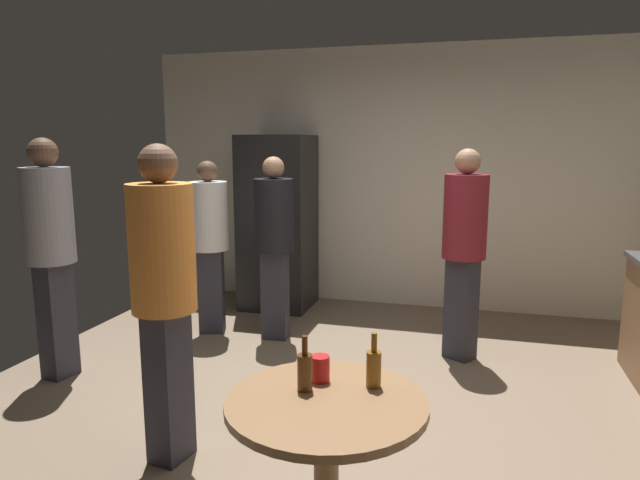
{
  "coord_description": "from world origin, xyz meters",
  "views": [
    {
      "loc": [
        0.81,
        -3.25,
        1.73
      ],
      "look_at": [
        -0.22,
        0.5,
        1.05
      ],
      "focal_mm": 31.34,
      "sensor_mm": 36.0,
      "label": 1
    }
  ],
  "objects_px": {
    "beer_bottle_brown": "(305,370)",
    "person_in_white_shirt": "(209,234)",
    "refrigerator": "(278,222)",
    "person_in_orange_shirt": "(164,281)",
    "person_in_maroon_shirt": "(464,238)",
    "beer_bottle_amber": "(374,367)",
    "person_in_gray_shirt": "(50,240)",
    "person_in_black_shirt": "(274,234)",
    "foreground_table": "(326,424)",
    "plastic_cup_red": "(320,368)"
  },
  "relations": [
    {
      "from": "refrigerator",
      "to": "plastic_cup_red",
      "type": "relative_size",
      "value": 16.36
    },
    {
      "from": "person_in_black_shirt",
      "to": "beer_bottle_amber",
      "type": "bearing_deg",
      "value": 24.32
    },
    {
      "from": "foreground_table",
      "to": "person_in_maroon_shirt",
      "type": "height_order",
      "value": "person_in_maroon_shirt"
    },
    {
      "from": "person_in_orange_shirt",
      "to": "person_in_maroon_shirt",
      "type": "bearing_deg",
      "value": 61.33
    },
    {
      "from": "refrigerator",
      "to": "person_in_black_shirt",
      "type": "relative_size",
      "value": 1.12
    },
    {
      "from": "beer_bottle_amber",
      "to": "person_in_maroon_shirt",
      "type": "relative_size",
      "value": 0.14
    },
    {
      "from": "refrigerator",
      "to": "beer_bottle_amber",
      "type": "relative_size",
      "value": 7.83
    },
    {
      "from": "beer_bottle_amber",
      "to": "person_in_white_shirt",
      "type": "distance_m",
      "value": 3.04
    },
    {
      "from": "refrigerator",
      "to": "plastic_cup_red",
      "type": "bearing_deg",
      "value": -67.48
    },
    {
      "from": "beer_bottle_amber",
      "to": "beer_bottle_brown",
      "type": "xyz_separation_m",
      "value": [
        -0.26,
        -0.11,
        0.0
      ]
    },
    {
      "from": "person_in_orange_shirt",
      "to": "beer_bottle_amber",
      "type": "bearing_deg",
      "value": -8.78
    },
    {
      "from": "plastic_cup_red",
      "to": "person_in_orange_shirt",
      "type": "height_order",
      "value": "person_in_orange_shirt"
    },
    {
      "from": "refrigerator",
      "to": "beer_bottle_brown",
      "type": "xyz_separation_m",
      "value": [
        1.34,
        -3.41,
        -0.08
      ]
    },
    {
      "from": "foreground_table",
      "to": "beer_bottle_amber",
      "type": "bearing_deg",
      "value": 46.32
    },
    {
      "from": "person_in_white_shirt",
      "to": "person_in_maroon_shirt",
      "type": "distance_m",
      "value": 2.22
    },
    {
      "from": "beer_bottle_brown",
      "to": "person_in_orange_shirt",
      "type": "distance_m",
      "value": 1.06
    },
    {
      "from": "beer_bottle_amber",
      "to": "beer_bottle_brown",
      "type": "relative_size",
      "value": 1.0
    },
    {
      "from": "beer_bottle_amber",
      "to": "plastic_cup_red",
      "type": "height_order",
      "value": "beer_bottle_amber"
    },
    {
      "from": "plastic_cup_red",
      "to": "foreground_table",
      "type": "bearing_deg",
      "value": -66.6
    },
    {
      "from": "person_in_orange_shirt",
      "to": "beer_bottle_brown",
      "type": "bearing_deg",
      "value": -18.79
    },
    {
      "from": "foreground_table",
      "to": "plastic_cup_red",
      "type": "relative_size",
      "value": 7.27
    },
    {
      "from": "beer_bottle_amber",
      "to": "person_in_orange_shirt",
      "type": "relative_size",
      "value": 0.13
    },
    {
      "from": "foreground_table",
      "to": "beer_bottle_brown",
      "type": "bearing_deg",
      "value": 151.02
    },
    {
      "from": "foreground_table",
      "to": "person_in_gray_shirt",
      "type": "bearing_deg",
      "value": 151.35
    },
    {
      "from": "plastic_cup_red",
      "to": "refrigerator",
      "type": "bearing_deg",
      "value": 112.52
    },
    {
      "from": "beer_bottle_brown",
      "to": "person_in_gray_shirt",
      "type": "distance_m",
      "value": 2.63
    },
    {
      "from": "beer_bottle_amber",
      "to": "foreground_table",
      "type": "bearing_deg",
      "value": -133.68
    },
    {
      "from": "person_in_maroon_shirt",
      "to": "refrigerator",
      "type": "bearing_deg",
      "value": -84.12
    },
    {
      "from": "refrigerator",
      "to": "person_in_orange_shirt",
      "type": "relative_size",
      "value": 1.05
    },
    {
      "from": "person_in_orange_shirt",
      "to": "refrigerator",
      "type": "bearing_deg",
      "value": 107.17
    },
    {
      "from": "beer_bottle_amber",
      "to": "person_in_maroon_shirt",
      "type": "distance_m",
      "value": 2.34
    },
    {
      "from": "refrigerator",
      "to": "beer_bottle_amber",
      "type": "xyz_separation_m",
      "value": [
        1.6,
        -3.31,
        -0.08
      ]
    },
    {
      "from": "refrigerator",
      "to": "foreground_table",
      "type": "relative_size",
      "value": 2.25
    },
    {
      "from": "person_in_black_shirt",
      "to": "beer_bottle_brown",
      "type": "bearing_deg",
      "value": 18.28
    },
    {
      "from": "beer_bottle_brown",
      "to": "person_in_gray_shirt",
      "type": "relative_size",
      "value": 0.13
    },
    {
      "from": "beer_bottle_amber",
      "to": "person_in_gray_shirt",
      "type": "relative_size",
      "value": 0.13
    },
    {
      "from": "person_in_black_shirt",
      "to": "person_in_gray_shirt",
      "type": "distance_m",
      "value": 1.76
    },
    {
      "from": "beer_bottle_brown",
      "to": "person_in_white_shirt",
      "type": "bearing_deg",
      "value": 123.78
    },
    {
      "from": "beer_bottle_amber",
      "to": "person_in_white_shirt",
      "type": "xyz_separation_m",
      "value": [
        -1.91,
        2.36,
        0.09
      ]
    },
    {
      "from": "person_in_white_shirt",
      "to": "foreground_table",
      "type": "bearing_deg",
      "value": 17.63
    },
    {
      "from": "foreground_table",
      "to": "person_in_gray_shirt",
      "type": "distance_m",
      "value": 2.77
    },
    {
      "from": "person_in_white_shirt",
      "to": "person_in_maroon_shirt",
      "type": "height_order",
      "value": "person_in_maroon_shirt"
    },
    {
      "from": "refrigerator",
      "to": "person_in_black_shirt",
      "type": "xyz_separation_m",
      "value": [
        0.31,
        -0.95,
        0.04
      ]
    },
    {
      "from": "person_in_maroon_shirt",
      "to": "person_in_orange_shirt",
      "type": "height_order",
      "value": "person_in_orange_shirt"
    },
    {
      "from": "beer_bottle_amber",
      "to": "plastic_cup_red",
      "type": "bearing_deg",
      "value": -178.72
    },
    {
      "from": "person_in_white_shirt",
      "to": "person_in_gray_shirt",
      "type": "height_order",
      "value": "person_in_gray_shirt"
    },
    {
      "from": "beer_bottle_amber",
      "to": "plastic_cup_red",
      "type": "relative_size",
      "value": 2.09
    },
    {
      "from": "person_in_white_shirt",
      "to": "refrigerator",
      "type": "bearing_deg",
      "value": 144.56
    },
    {
      "from": "person_in_gray_shirt",
      "to": "person_in_orange_shirt",
      "type": "height_order",
      "value": "person_in_gray_shirt"
    },
    {
      "from": "person_in_black_shirt",
      "to": "person_in_gray_shirt",
      "type": "height_order",
      "value": "person_in_gray_shirt"
    }
  ]
}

